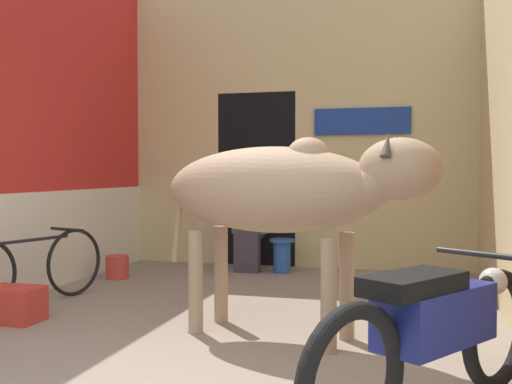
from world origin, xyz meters
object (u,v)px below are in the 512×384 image
at_px(motorcycle_near, 435,330).
at_px(crate, 13,304).
at_px(shopkeeper_seated, 250,219).
at_px(bucket, 117,267).
at_px(plastic_stool, 282,254).
at_px(cow, 285,191).
at_px(bicycle, 32,268).

height_order(motorcycle_near, crate, motorcycle_near).
bearing_deg(shopkeeper_seated, bucket, -146.00).
bearing_deg(shopkeeper_seated, plastic_stool, -3.88).
bearing_deg(cow, motorcycle_near, -50.17).
distance_m(cow, bucket, 3.15).
distance_m(shopkeeper_seated, bucket, 1.66).
height_order(motorcycle_near, bicycle, motorcycle_near).
relative_size(bicycle, bucket, 6.08).
relative_size(bicycle, crate, 3.59).
bearing_deg(bicycle, cow, -10.57).
relative_size(plastic_stool, bucket, 1.56).
bearing_deg(crate, bicycle, 111.44).
distance_m(plastic_stool, crate, 3.26).
height_order(bicycle, shopkeeper_seated, shopkeeper_seated).
xyz_separation_m(cow, bicycle, (-2.43, 0.45, -0.73)).
distance_m(cow, crate, 2.40).
bearing_deg(motorcycle_near, crate, 161.04).
bearing_deg(motorcycle_near, bucket, 137.37).
height_order(shopkeeper_seated, bucket, shopkeeper_seated).
relative_size(plastic_stool, crate, 0.92).
bearing_deg(shopkeeper_seated, crate, -112.33).
height_order(motorcycle_near, plastic_stool, motorcycle_near).
bearing_deg(bucket, cow, -38.68).
bearing_deg(cow, crate, -177.26).
distance_m(shopkeeper_seated, crate, 3.14).
height_order(plastic_stool, bucket, plastic_stool).
distance_m(cow, motorcycle_near, 1.70).
bearing_deg(motorcycle_near, bicycle, 154.16).
height_order(bicycle, crate, bicycle).
relative_size(motorcycle_near, shopkeeper_seated, 1.35).
distance_m(bicycle, plastic_stool, 2.91).
relative_size(motorcycle_near, bucket, 6.25).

